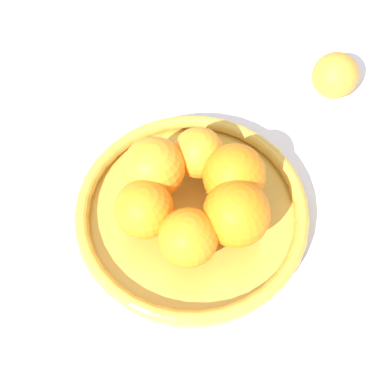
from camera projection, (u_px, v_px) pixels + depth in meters
name	position (u px, v px, depth m)	size (l,w,h in m)	color
ground_plane	(192.00, 219.00, 0.70)	(4.00, 4.00, 0.00)	silver
fruit_bowl	(192.00, 213.00, 0.68)	(0.30, 0.30, 0.03)	gold
orange_pile	(195.00, 192.00, 0.63)	(0.18, 0.18, 0.08)	orange
stray_orange	(335.00, 76.00, 0.78)	(0.07, 0.07, 0.07)	orange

